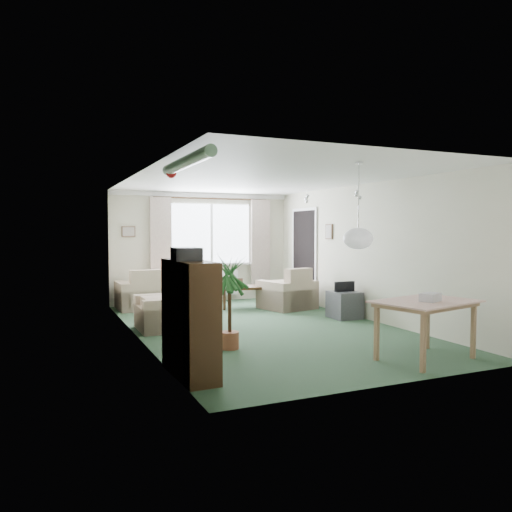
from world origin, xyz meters
name	(u,v)px	position (x,y,z in m)	size (l,w,h in m)	color
ground	(263,328)	(0.00, 0.00, 0.00)	(6.50, 6.50, 0.00)	#2C4A32
window	(211,234)	(0.20, 3.23, 1.50)	(1.80, 0.03, 1.30)	white
curtain_rod	(212,199)	(0.20, 3.15, 2.27)	(2.60, 0.03, 0.03)	black
curtain_left	(161,245)	(-0.95, 3.13, 1.27)	(0.45, 0.08, 2.00)	beige
curtain_right	(260,244)	(1.35, 3.13, 1.27)	(0.45, 0.08, 2.00)	beige
radiator	(212,283)	(0.20, 3.19, 0.40)	(1.20, 0.10, 0.55)	white
doorway	(304,257)	(1.99, 2.20, 1.00)	(0.03, 0.95, 2.00)	black
pendant_lamp	(358,239)	(0.20, -2.30, 1.48)	(0.36, 0.36, 0.36)	white
tinsel_garland	(186,162)	(-1.92, -2.30, 2.28)	(1.60, 1.60, 0.12)	#196626
bauble_cluster_a	(307,196)	(1.30, 0.90, 2.22)	(0.20, 0.20, 0.20)	silver
bauble_cluster_b	(358,192)	(1.60, -0.30, 2.22)	(0.20, 0.20, 0.20)	silver
wall_picture_back	(128,232)	(-1.60, 3.23, 1.55)	(0.28, 0.03, 0.22)	brown
wall_picture_right	(329,232)	(1.98, 1.20, 1.55)	(0.03, 0.24, 0.30)	brown
sofa	(158,288)	(-1.10, 2.75, 0.40)	(1.61, 0.85, 0.81)	beige
armchair_corner	(287,288)	(1.26, 1.61, 0.42)	(0.93, 0.88, 0.83)	beige
armchair_left	(164,305)	(-1.50, 0.51, 0.39)	(0.86, 0.82, 0.77)	beige
coffee_table	(244,297)	(0.50, 2.05, 0.22)	(0.98, 0.54, 0.44)	black
photo_frame	(240,282)	(0.43, 2.10, 0.52)	(0.12, 0.02, 0.16)	brown
bookshelf	(190,319)	(-1.84, -2.12, 0.63)	(0.34, 1.03, 1.26)	black
hifi_box	(186,254)	(-1.88, -2.13, 1.33)	(0.28, 0.35, 0.14)	#323136
houseplant	(230,303)	(-1.01, -1.13, 0.62)	(0.53, 0.53, 1.23)	#1F4C1A
dining_table	(425,331)	(0.99, -2.60, 0.35)	(1.13, 0.75, 0.70)	#AD795E
gift_box	(430,298)	(0.99, -2.67, 0.76)	(0.25, 0.18, 0.12)	silver
tv_cube	(344,305)	(1.70, 0.22, 0.24)	(0.48, 0.53, 0.48)	#353639
pet_bed	(292,303)	(1.55, 1.96, 0.05)	(0.52, 0.52, 0.10)	#212197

